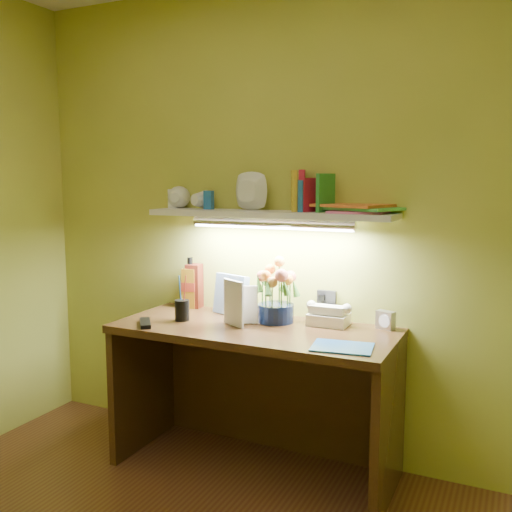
{
  "coord_description": "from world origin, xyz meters",
  "views": [
    {
      "loc": [
        1.18,
        -1.29,
        1.47
      ],
      "look_at": [
        -0.06,
        1.35,
        1.08
      ],
      "focal_mm": 40.0,
      "sensor_mm": 36.0,
      "label": 1
    }
  ],
  "objects": [
    {
      "name": "blue_folder",
      "position": [
        0.5,
        1.04,
        0.75
      ],
      "size": [
        0.28,
        0.23,
        0.01
      ],
      "primitive_type": "cube",
      "rotation": [
        0.0,
        0.0,
        0.14
      ],
      "color": "#205EAA",
      "rests_on": "desk"
    },
    {
      "name": "desk_book_a",
      "position": [
        -0.14,
        1.2,
        0.85
      ],
      "size": [
        0.14,
        0.08,
        0.2
      ],
      "primitive_type": "imported",
      "rotation": [
        0.0,
        0.0,
        0.44
      ],
      "color": "white",
      "rests_on": "desk"
    },
    {
      "name": "telephone",
      "position": [
        0.32,
        1.39,
        0.81
      ],
      "size": [
        0.2,
        0.15,
        0.12
      ],
      "primitive_type": null,
      "rotation": [
        0.0,
        0.0,
        0.01
      ],
      "color": "#E9E6C4",
      "rests_on": "desk"
    },
    {
      "name": "flower_bouquet",
      "position": [
        0.06,
        1.34,
        0.91
      ],
      "size": [
        0.25,
        0.25,
        0.33
      ],
      "primitive_type": null,
      "rotation": [
        0.0,
        0.0,
        -0.25
      ],
      "color": "#0D1733",
      "rests_on": "desk"
    },
    {
      "name": "desk_clock",
      "position": [
        0.6,
        1.44,
        0.79
      ],
      "size": [
        0.1,
        0.07,
        0.09
      ],
      "primitive_type": "cube",
      "rotation": [
        0.0,
        0.0,
        -0.36
      ],
      "color": "#B2B2B7",
      "rests_on": "desk"
    },
    {
      "name": "wall_shelf",
      "position": [
        0.0,
        1.39,
        1.33
      ],
      "size": [
        1.32,
        0.35,
        0.24
      ],
      "color": "silver",
      "rests_on": "ground"
    },
    {
      "name": "whisky_box",
      "position": [
        -0.49,
        1.45,
        0.87
      ],
      "size": [
        0.09,
        0.09,
        0.25
      ],
      "primitive_type": "cube",
      "rotation": [
        0.0,
        0.0,
        0.12
      ],
      "color": "#551B0F",
      "rests_on": "desk"
    },
    {
      "name": "desk",
      "position": [
        0.0,
        1.2,
        0.38
      ],
      "size": [
        1.4,
        0.6,
        0.75
      ],
      "primitive_type": "cube",
      "color": "#34210E",
      "rests_on": "ground"
    },
    {
      "name": "art_card",
      "position": [
        -0.22,
        1.38,
        0.86
      ],
      "size": [
        0.22,
        0.11,
        0.22
      ],
      "primitive_type": null,
      "rotation": [
        0.0,
        0.0,
        -0.32
      ],
      "color": "silver",
      "rests_on": "desk"
    },
    {
      "name": "whisky_bottle",
      "position": [
        -0.51,
        1.44,
        0.89
      ],
      "size": [
        0.09,
        0.09,
        0.29
      ],
      "primitive_type": null,
      "rotation": [
        0.0,
        0.0,
        0.17
      ],
      "color": "#9E6912",
      "rests_on": "desk"
    },
    {
      "name": "tv_remote",
      "position": [
        -0.51,
        1.0,
        0.76
      ],
      "size": [
        0.15,
        0.17,
        0.02
      ],
      "primitive_type": "cube",
      "rotation": [
        0.0,
        0.0,
        0.67
      ],
      "color": "black",
      "rests_on": "desk"
    },
    {
      "name": "desk_book_b",
      "position": [
        -0.18,
        1.22,
        0.87
      ],
      "size": [
        0.16,
        0.1,
        0.23
      ],
      "primitive_type": "imported",
      "rotation": [
        0.0,
        0.0,
        -0.52
      ],
      "color": "silver",
      "rests_on": "desk"
    },
    {
      "name": "pen_cup",
      "position": [
        -0.39,
        1.16,
        0.84
      ],
      "size": [
        0.08,
        0.08,
        0.18
      ],
      "primitive_type": "cylinder",
      "rotation": [
        0.0,
        0.0,
        0.06
      ],
      "color": "black",
      "rests_on": "desk"
    }
  ]
}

